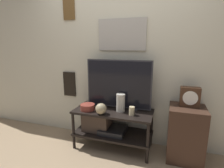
% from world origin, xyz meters
% --- Properties ---
extents(ground_plane, '(12.00, 12.00, 0.00)m').
position_xyz_m(ground_plane, '(0.00, 0.00, 0.00)').
color(ground_plane, '#997F60').
extents(wall_back, '(6.40, 0.08, 2.70)m').
position_xyz_m(wall_back, '(-0.00, 0.58, 1.35)').
color(wall_back, beige).
rests_on(wall_back, ground_plane).
extents(media_console, '(1.11, 0.49, 0.57)m').
position_xyz_m(media_console, '(-0.09, 0.29, 0.35)').
color(media_console, black).
rests_on(media_console, ground_plane).
extents(television, '(0.94, 0.05, 0.71)m').
position_xyz_m(television, '(0.05, 0.39, 0.93)').
color(television, '#333338').
rests_on(television, media_console).
extents(vase_round_glass, '(0.15, 0.15, 0.15)m').
position_xyz_m(vase_round_glass, '(-0.11, 0.11, 0.64)').
color(vase_round_glass, tan).
rests_on(vase_round_glass, media_console).
extents(vase_tall_ceramic, '(0.12, 0.12, 0.25)m').
position_xyz_m(vase_tall_ceramic, '(0.11, 0.29, 0.69)').
color(vase_tall_ceramic, beige).
rests_on(vase_tall_ceramic, media_console).
extents(vase_wide_bowl, '(0.20, 0.20, 0.08)m').
position_xyz_m(vase_wide_bowl, '(-0.35, 0.19, 0.61)').
color(vase_wide_bowl, brown).
rests_on(vase_wide_bowl, media_console).
extents(candle_jar, '(0.07, 0.07, 0.11)m').
position_xyz_m(candle_jar, '(0.29, 0.21, 0.62)').
color(candle_jar, beige).
rests_on(candle_jar, media_console).
extents(side_table, '(0.44, 0.42, 0.71)m').
position_xyz_m(side_table, '(0.97, 0.32, 0.36)').
color(side_table, '#382319').
rests_on(side_table, ground_plane).
extents(mantel_clock, '(0.23, 0.11, 0.25)m').
position_xyz_m(mantel_clock, '(0.99, 0.36, 0.84)').
color(mantel_clock, '#422819').
rests_on(mantel_clock, side_table).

